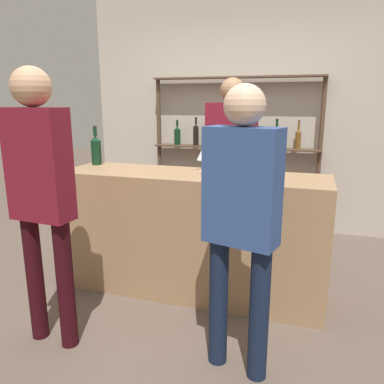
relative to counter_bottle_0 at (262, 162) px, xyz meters
The scene contains 12 objects.
ground_plane 1.27m from the counter_bottle_0, 162.85° to the left, with size 16.00×16.00×0.00m, color brown.
bar_counter 0.86m from the counter_bottle_0, 162.85° to the left, with size 2.10×0.57×0.99m, color #997551.
back_wall 2.15m from the counter_bottle_0, 105.08° to the left, with size 3.70×0.12×2.80m, color #B2A899.
back_shelf 1.96m from the counter_bottle_0, 106.64° to the left, with size 2.00×0.18×1.82m.
counter_bottle_0 is the anchor object (origin of this frame).
counter_bottle_1 0.34m from the counter_bottle_0, 124.76° to the left, with size 0.08×0.08×0.38m.
counter_bottle_2 1.53m from the counter_bottle_0, 167.72° to the left, with size 0.09×0.09×0.34m.
wine_glass 0.61m from the counter_bottle_0, 148.69° to the left, with size 0.08×0.08×0.17m.
cork_jar 0.46m from the counter_bottle_0, 153.11° to the left, with size 0.11×0.11×0.16m.
server_behind_counter 1.12m from the counter_bottle_0, 112.39° to the left, with size 0.49×0.26×1.76m.
customer_right 0.68m from the counter_bottle_0, 91.51° to the right, with size 0.43×0.27×1.63m.
customer_left 1.43m from the counter_bottle_0, 148.17° to the right, with size 0.39×0.23×1.73m.
Camera 1 is at (0.86, -2.73, 1.54)m, focal length 35.00 mm.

